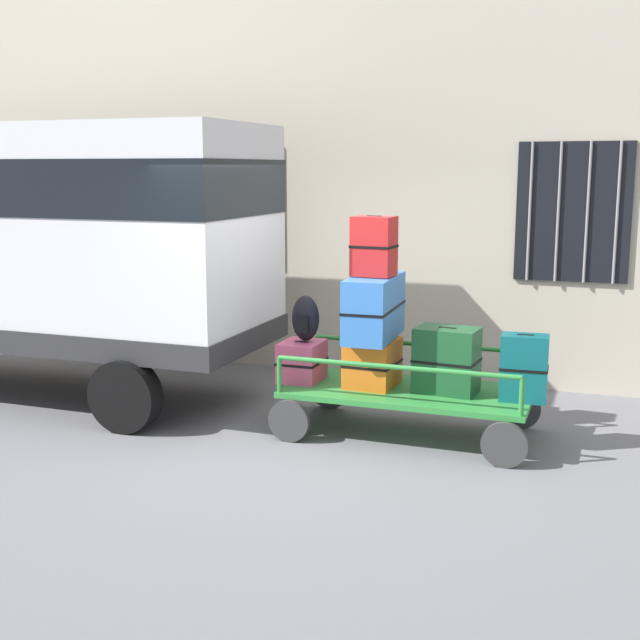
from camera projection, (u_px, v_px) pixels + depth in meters
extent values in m
plane|color=slate|center=(306.00, 432.00, 7.84)|extent=(40.00, 40.00, 0.00)
cube|color=#BCB29E|center=(381.00, 165.00, 9.70)|extent=(12.00, 0.30, 5.00)
cube|color=black|center=(237.00, 206.00, 10.23)|extent=(1.20, 0.04, 1.50)
cylinder|color=gray|center=(203.00, 206.00, 10.35)|extent=(0.03, 0.03, 1.50)
cylinder|color=gray|center=(224.00, 206.00, 10.25)|extent=(0.03, 0.03, 1.50)
cylinder|color=gray|center=(246.00, 207.00, 10.15)|extent=(0.03, 0.03, 1.50)
cylinder|color=gray|center=(269.00, 207.00, 10.05)|extent=(0.03, 0.03, 1.50)
cube|color=black|center=(573.00, 212.00, 8.89)|extent=(1.20, 0.04, 1.50)
cylinder|color=gray|center=(530.00, 212.00, 9.01)|extent=(0.03, 0.03, 1.50)
cylinder|color=gray|center=(558.00, 212.00, 8.90)|extent=(0.03, 0.03, 1.50)
cylinder|color=gray|center=(587.00, 213.00, 8.80)|extent=(0.03, 0.03, 1.50)
cylinder|color=gray|center=(617.00, 213.00, 8.70)|extent=(0.03, 0.03, 1.50)
cube|color=silver|center=(41.00, 233.00, 8.93)|extent=(4.94, 1.83, 2.25)
cube|color=black|center=(38.00, 186.00, 8.84)|extent=(4.96, 1.85, 0.55)
cube|color=#2D2D30|center=(47.00, 324.00, 9.11)|extent=(4.98, 1.87, 0.24)
cylinder|color=black|center=(125.00, 396.00, 7.81)|extent=(0.70, 0.22, 0.70)
cube|color=#2D8438|center=(408.00, 392.00, 7.70)|extent=(2.25, 1.09, 0.05)
cylinder|color=#383838|center=(504.00, 445.00, 6.89)|extent=(0.39, 0.06, 0.39)
cylinder|color=#383838|center=(520.00, 408.00, 7.94)|extent=(0.39, 0.06, 0.39)
cylinder|color=#383838|center=(289.00, 421.00, 7.55)|extent=(0.39, 0.06, 0.39)
cylinder|color=#383838|center=(330.00, 390.00, 8.59)|extent=(0.39, 0.06, 0.39)
cylinder|color=#2D8438|center=(522.00, 397.00, 6.84)|extent=(0.04, 0.04, 0.33)
cylinder|color=#2D8438|center=(534.00, 369.00, 7.77)|extent=(0.04, 0.04, 0.33)
cylinder|color=#2D8438|center=(279.00, 375.00, 7.57)|extent=(0.04, 0.04, 0.33)
cylinder|color=#2D8438|center=(317.00, 352.00, 8.50)|extent=(0.04, 0.04, 0.33)
cylinder|color=#2D8438|center=(395.00, 367.00, 7.17)|extent=(2.17, 0.04, 0.04)
cylinder|color=#2D8438|center=(421.00, 344.00, 8.10)|extent=(2.17, 0.04, 0.04)
cube|color=#CC4C72|center=(302.00, 361.00, 7.98)|extent=(0.38, 0.45, 0.38)
cube|color=black|center=(302.00, 361.00, 7.98)|extent=(0.39, 0.46, 0.02)
cube|color=black|center=(302.00, 342.00, 7.95)|extent=(0.13, 0.03, 0.02)
cube|color=orange|center=(372.00, 363.00, 7.78)|extent=(0.46, 0.53, 0.44)
cube|color=black|center=(372.00, 363.00, 7.78)|extent=(0.47, 0.54, 0.02)
cube|color=black|center=(373.00, 340.00, 7.74)|extent=(0.15, 0.04, 0.02)
cube|color=#3372C6|center=(374.00, 307.00, 7.71)|extent=(0.43, 0.95, 0.59)
cube|color=black|center=(374.00, 307.00, 7.71)|extent=(0.44, 0.96, 0.02)
cube|color=black|center=(374.00, 277.00, 7.66)|extent=(0.14, 0.04, 0.02)
cube|color=#B21E1E|center=(374.00, 246.00, 7.58)|extent=(0.39, 0.31, 0.55)
cube|color=black|center=(374.00, 246.00, 7.58)|extent=(0.40, 0.32, 0.02)
cube|color=black|center=(374.00, 217.00, 7.53)|extent=(0.13, 0.04, 0.02)
cube|color=#194C28|center=(447.00, 360.00, 7.55)|extent=(0.59, 0.43, 0.60)
cube|color=black|center=(447.00, 360.00, 7.55)|extent=(0.60, 0.44, 0.02)
cube|color=black|center=(448.00, 328.00, 7.50)|extent=(0.16, 0.04, 0.02)
cube|color=#0F5960|center=(524.00, 368.00, 7.27)|extent=(0.42, 0.28, 0.59)
cube|color=black|center=(524.00, 368.00, 7.27)|extent=(0.43, 0.29, 0.02)
cube|color=black|center=(526.00, 336.00, 7.22)|extent=(0.14, 0.04, 0.02)
ellipsoid|color=black|center=(306.00, 318.00, 7.93)|extent=(0.27, 0.19, 0.44)
cube|color=black|center=(302.00, 324.00, 7.85)|extent=(0.14, 0.06, 0.15)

